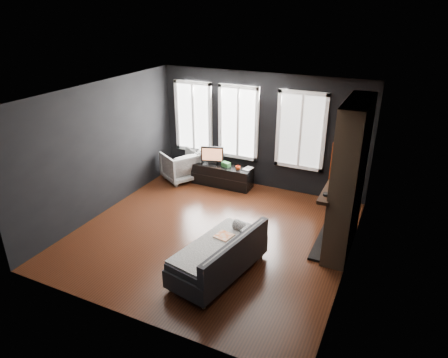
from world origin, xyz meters
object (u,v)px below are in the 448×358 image
at_px(mug, 238,167).
at_px(mantel_vase, 339,169).
at_px(monitor, 212,154).
at_px(sofa, 219,253).
at_px(book, 245,163).
at_px(armchair, 180,165).
at_px(media_console, 222,175).

relative_size(mug, mantel_vase, 0.57).
bearing_deg(mantel_vase, monitor, 161.31).
bearing_deg(sofa, book, 116.30).
distance_m(sofa, armchair, 3.91).
relative_size(sofa, book, 7.10).
relative_size(sofa, media_console, 1.21).
height_order(sofa, book, sofa).
xyz_separation_m(armchair, monitor, (0.81, 0.15, 0.35)).
distance_m(sofa, mantel_vase, 2.70).
xyz_separation_m(armchair, media_console, (1.08, 0.15, -0.15)).
distance_m(armchair, mug, 1.53).
xyz_separation_m(sofa, mug, (-1.00, 3.08, 0.18)).
height_order(armchair, media_console, armchair).
height_order(sofa, mug, sofa).
bearing_deg(mantel_vase, armchair, 167.09).
height_order(sofa, armchair, armchair).
relative_size(monitor, book, 2.23).
bearing_deg(media_console, book, 8.78).
distance_m(armchair, mantel_vase, 4.13).
height_order(book, mantel_vase, mantel_vase).
xyz_separation_m(sofa, book, (-0.89, 3.24, 0.25)).
relative_size(armchair, mantel_vase, 3.97).
height_order(sofa, monitor, monitor).
bearing_deg(sofa, armchair, 140.95).
distance_m(armchair, book, 1.66).
xyz_separation_m(book, mantel_vase, (2.30, -1.14, 0.70)).
height_order(monitor, mug, monitor).
relative_size(media_console, book, 5.87).
bearing_deg(sofa, monitor, 129.36).
height_order(media_console, mug, mug).
xyz_separation_m(media_console, mug, (0.44, -0.07, 0.31)).
bearing_deg(monitor, media_console, -17.84).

